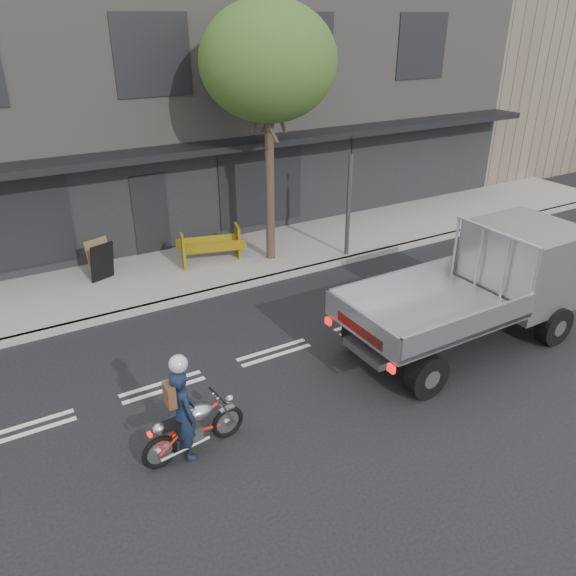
# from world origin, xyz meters

# --- Properties ---
(ground) EXTENTS (80.00, 80.00, 0.00)m
(ground) POSITION_xyz_m (0.00, 0.00, 0.00)
(ground) COLOR black
(ground) RESTS_ON ground
(sidewalk) EXTENTS (32.00, 3.20, 0.15)m
(sidewalk) POSITION_xyz_m (0.00, 4.70, 0.07)
(sidewalk) COLOR gray
(sidewalk) RESTS_ON ground
(kerb) EXTENTS (32.00, 0.20, 0.15)m
(kerb) POSITION_xyz_m (0.00, 3.10, 0.07)
(kerb) COLOR gray
(kerb) RESTS_ON ground
(building_main) EXTENTS (26.00, 10.00, 8.00)m
(building_main) POSITION_xyz_m (0.00, 11.30, 4.00)
(building_main) COLOR slate
(building_main) RESTS_ON ground
(building_neighbour) EXTENTS (14.00, 10.00, 10.00)m
(building_neighbour) POSITION_xyz_m (20.00, 11.30, 5.00)
(building_neighbour) COLOR brown
(building_neighbour) RESTS_ON ground
(street_tree) EXTENTS (3.40, 3.40, 6.74)m
(street_tree) POSITION_xyz_m (2.20, 4.20, 5.28)
(street_tree) COLOR #382B21
(street_tree) RESTS_ON ground
(traffic_light_pole) EXTENTS (0.12, 0.12, 3.50)m
(traffic_light_pole) POSITION_xyz_m (4.20, 3.35, 1.65)
(traffic_light_pole) COLOR #2D2D30
(traffic_light_pole) RESTS_ON ground
(motorcycle) EXTENTS (1.79, 0.52, 0.92)m
(motorcycle) POSITION_xyz_m (-2.49, -1.92, 0.47)
(motorcycle) COLOR black
(motorcycle) RESTS_ON ground
(rider) EXTENTS (0.44, 0.61, 1.58)m
(rider) POSITION_xyz_m (-2.64, -1.92, 0.79)
(rider) COLOR #111C31
(rider) RESTS_ON ground
(flatbed_ute) EXTENTS (5.36, 2.27, 2.47)m
(flatbed_ute) POSITION_xyz_m (4.75, -1.66, 1.41)
(flatbed_ute) COLOR black
(flatbed_ute) RESTS_ON ground
(construction_barrier) EXTENTS (1.84, 1.11, 0.96)m
(construction_barrier) POSITION_xyz_m (0.65, 4.51, 0.63)
(construction_barrier) COLOR yellow
(construction_barrier) RESTS_ON sidewalk
(sandwich_board) EXTENTS (0.75, 0.62, 1.02)m
(sandwich_board) POSITION_xyz_m (-2.24, 5.01, 0.66)
(sandwich_board) COLOR black
(sandwich_board) RESTS_ON sidewalk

